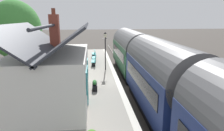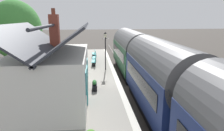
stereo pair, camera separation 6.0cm
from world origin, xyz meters
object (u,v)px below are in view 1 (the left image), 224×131
Objects in this scene: bench_by_lamp at (94,61)px; lamp_post_platform at (105,44)px; bench_platform_end at (95,57)px; planter_bench_right at (76,63)px; planter_under_sign at (67,67)px; planter_by_door at (95,85)px; bench_mid_platform at (94,53)px; tree_behind_building at (16,30)px; station_building at (52,75)px; train at (159,75)px.

bench_by_lamp is 2.88m from lamp_post_platform.
bench_platform_end reaches higher than planter_bench_right.
planter_bench_right is at bearing 88.92° from bench_by_lamp.
planter_under_sign is 0.22× the size of lamp_post_platform.
planter_by_door is 0.79× the size of planter_bench_right.
tree_behind_building reaches higher than bench_mid_platform.
planter_by_door is (-6.97, 0.07, -0.16)m from bench_by_lamp.
bench_mid_platform is 11.26m from planter_by_door.
bench_by_lamp and bench_platform_end have the same top height.
planter_by_door is 9.96m from tree_behind_building.
station_building is 1.97× the size of lamp_post_platform.
tree_behind_building reaches higher than planter_under_sign.
lamp_post_platform reaches higher than bench_by_lamp.
planter_bench_right is 4.02m from lamp_post_platform.
bench_by_lamp is (8.66, -2.48, -1.11)m from station_building.
planter_bench_right is (-1.79, 1.88, -0.19)m from bench_platform_end.
bench_mid_platform is at bearing -0.63° from planter_by_door.
bench_mid_platform is 9.18m from tree_behind_building.
train is at bearing -89.13° from station_building.
station_building is 9.07× the size of planter_under_sign.
bench_mid_platform is at bearing 8.90° from lamp_post_platform.
planter_under_sign is at bearing 0.67° from station_building.
station_building reaches higher than lamp_post_platform.
bench_mid_platform reaches higher than planter_bench_right.
station_building is at bearing -179.33° from planter_under_sign.
bench_by_lamp is at bearing 179.33° from bench_mid_platform.
train is 35.13× the size of planter_under_sign.
bench_platform_end is (10.38, 3.70, -0.93)m from train.
bench_by_lamp reaches higher than planter_under_sign.
lamp_post_platform is at bearing 22.31° from train.
station_building is 4.85× the size of bench_by_lamp.
train is 18.77× the size of bench_mid_platform.
planter_bench_right is 0.31× the size of lamp_post_platform.
train is 18.73× the size of bench_platform_end.
bench_platform_end reaches higher than planter_by_door.
bench_mid_platform reaches higher than planter_under_sign.
bench_platform_end is 0.41× the size of lamp_post_platform.
bench_platform_end is at bearing -46.44° from planter_bench_right.
bench_platform_end is at bearing -38.73° from planter_under_sign.
tree_behind_building is (-2.46, 7.09, 3.15)m from bench_platform_end.
tree_behind_building is at bearing 53.71° from train.
station_building is at bearing 168.94° from bench_mid_platform.
lamp_post_platform reaches higher than planter_by_door.
bench_by_lamp is 1.00× the size of bench_platform_end.
planter_under_sign is (-3.29, 2.64, -0.20)m from bench_platform_end.
bench_mid_platform is 1.87× the size of planter_under_sign.
lamp_post_platform is at bearing -165.60° from bench_platform_end.
bench_platform_end is (-2.48, -0.02, 0.00)m from bench_mid_platform.
tree_behind_building is at bearing 79.43° from planter_under_sign.
planter_under_sign is at bearing 24.41° from planter_by_door.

